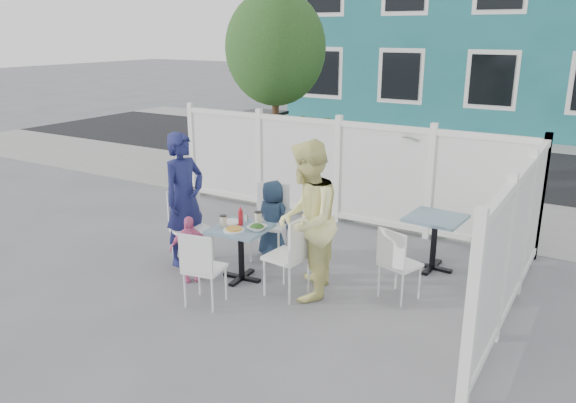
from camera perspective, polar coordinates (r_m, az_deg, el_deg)
The scene contains 30 objects.
ground at distance 7.05m, azimuth -4.55°, elevation -7.31°, with size 80.00×80.00×0.00m, color slate.
near_sidewalk at distance 10.18m, azimuth 7.93°, elevation 0.33°, with size 24.00×2.60×0.01m, color gray.
street at distance 13.56m, azimuth 14.18°, elevation 4.16°, with size 24.00×5.00×0.01m, color black.
far_sidewalk at distance 16.50m, azimuth 17.43°, elevation 6.13°, with size 24.00×1.60×0.01m, color gray.
building at distance 19.67m, azimuth 19.30°, elevation 16.40°, with size 11.00×6.00×6.00m.
fence_back at distance 8.70m, azimuth 5.07°, elevation 2.89°, with size 5.86×0.08×1.60m.
fence_right at distance 6.22m, azimuth 21.99°, elevation -4.15°, with size 0.08×3.66×1.60m.
tree at distance 10.06m, azimuth -1.32°, elevation 15.26°, with size 1.80×1.62×3.59m.
utility_cabinet at distance 11.25m, azimuth -2.36°, elevation 5.52°, with size 0.71×0.51×1.32m, color gold.
potted_shrub_a at distance 9.65m, azimuth 2.84°, elevation 4.32°, with size 0.88×0.88×1.57m, color #203B16.
potted_shrub_b at distance 8.84m, azimuth 13.69°, elevation 2.42°, with size 1.34×1.16×1.49m, color #203B16.
main_table at distance 6.71m, azimuth -4.82°, elevation -3.83°, with size 0.68×0.68×0.67m.
spare_table at distance 7.21m, azimuth 14.70°, elevation -2.68°, with size 0.70×0.70×0.69m.
chair_left at distance 7.24m, azimuth -10.06°, elevation -2.02°, with size 0.57×0.58×0.98m.
chair_right at distance 6.25m, azimuth 0.47°, elevation -5.00°, with size 0.46×0.47×0.95m.
chair_back at distance 7.35m, azimuth -1.76°, elevation -1.45°, with size 0.54×0.53×0.98m.
chair_near at distance 6.11m, azimuth -8.82°, elevation -6.30°, with size 0.45×0.44×0.86m.
chair_spare at distance 6.31m, azimuth 10.95°, elevation -5.78°, with size 0.48×0.47×0.84m.
man at distance 7.22m, azimuth -10.48°, elevation 0.25°, with size 0.62×0.41×1.71m, color navy.
woman at distance 6.17m, azimuth 1.91°, elevation -1.96°, with size 0.87×0.68×1.79m, color #F7ED44.
boy at distance 7.39m, azimuth -1.56°, elevation -1.78°, with size 0.51×0.33×1.04m, color #1E3049.
toddler at distance 6.81m, azimuth -9.99°, elevation -4.74°, with size 0.48×0.20×0.81m, color pink.
plate_main at distance 6.56m, azimuth -5.51°, elevation -2.90°, with size 0.25×0.25×0.02m, color white.
plate_side at distance 6.82m, azimuth -5.81°, elevation -2.09°, with size 0.24×0.24×0.02m, color white.
salad_bowl at distance 6.55m, azimuth -3.15°, elevation -2.70°, with size 0.22×0.22×0.05m, color white.
coffee_cup_a at distance 6.71m, azimuth -6.59°, elevation -1.99°, with size 0.08×0.08×0.12m, color beige.
coffee_cup_b at distance 6.78m, azimuth -3.04°, elevation -1.65°, with size 0.09×0.09×0.13m, color beige.
ketchup_bottle at distance 6.71m, azimuth -4.84°, elevation -1.65°, with size 0.06×0.06×0.18m, color #AF1621.
salt_shaker at distance 6.85m, azimuth -4.28°, elevation -1.72°, with size 0.03×0.03×0.08m, color white.
pepper_shaker at distance 6.87m, azimuth -4.21°, elevation -1.69°, with size 0.03×0.03×0.07m, color black.
Camera 1 is at (3.78, -5.20, 2.90)m, focal length 35.00 mm.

